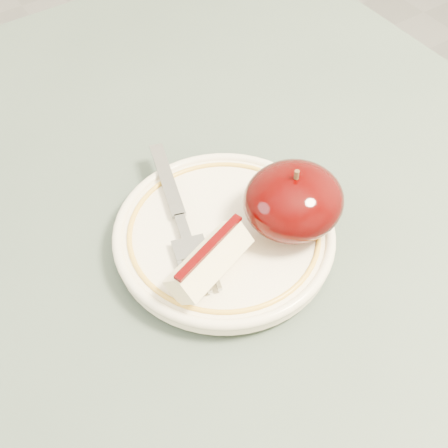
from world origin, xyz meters
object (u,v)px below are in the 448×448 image
table (149,372)px  fork (180,217)px  apple_half (293,201)px  plate (224,235)px

table → fork: (0.07, 0.06, 0.11)m
table → fork: size_ratio=5.37×
table → apple_half: bearing=1.4°
table → plate: (0.10, 0.03, 0.10)m
plate → apple_half: size_ratio=2.21×
apple_half → fork: size_ratio=0.50×
table → plate: 0.14m
plate → fork: (-0.02, 0.03, 0.01)m
apple_half → fork: apple_half is taller
table → fork: bearing=37.8°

